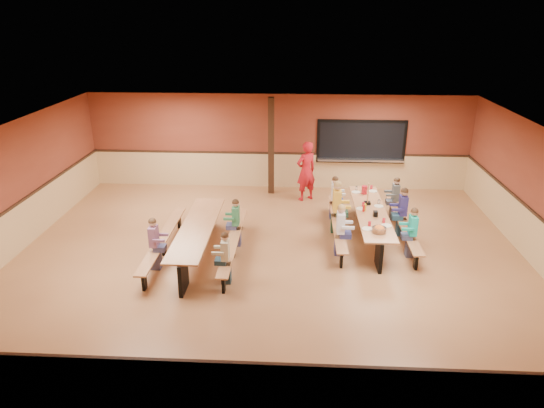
{
  "coord_description": "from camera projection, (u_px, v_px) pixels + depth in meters",
  "views": [
    {
      "loc": [
        0.62,
        -9.98,
        5.37
      ],
      "look_at": [
        0.04,
        0.55,
        1.15
      ],
      "focal_mm": 32.0,
      "sensor_mm": 36.0,
      "label": 1
    }
  ],
  "objects": [
    {
      "name": "seated_child_grey_left",
      "position": [
        334.0,
        198.0,
        13.26
      ],
      "size": [
        0.36,
        0.3,
        1.2
      ],
      "primitive_type": null,
      "color": "white",
      "rests_on": "ground"
    },
    {
      "name": "seated_child_tan_sec",
      "position": [
        226.0,
        258.0,
        10.08
      ],
      "size": [
        0.34,
        0.28,
        1.15
      ],
      "primitive_type": null,
      "color": "beige",
      "rests_on": "ground"
    },
    {
      "name": "ground",
      "position": [
        269.0,
        258.0,
        11.28
      ],
      "size": [
        12.0,
        12.0,
        0.0
      ],
      "primitive_type": "plane",
      "color": "#99603A",
      "rests_on": "ground"
    },
    {
      "name": "condiment_ketchup",
      "position": [
        364.0,
        208.0,
        11.98
      ],
      "size": [
        0.06,
        0.06,
        0.17
      ],
      "primitive_type": "cylinder",
      "color": "#B2140F",
      "rests_on": "cafeteria_table_main"
    },
    {
      "name": "standing_woman",
      "position": [
        306.0,
        171.0,
        14.47
      ],
      "size": [
        0.79,
        0.73,
        1.81
      ],
      "primitive_type": "imported",
      "rotation": [
        0.0,
        0.0,
        3.72
      ],
      "color": "red",
      "rests_on": "ground"
    },
    {
      "name": "seated_child_white_left",
      "position": [
        340.0,
        230.0,
        11.26
      ],
      "size": [
        0.39,
        0.32,
        1.25
      ],
      "primitive_type": null,
      "color": "white",
      "rests_on": "ground"
    },
    {
      "name": "seated_adult_yellow",
      "position": [
        337.0,
        207.0,
        12.42
      ],
      "size": [
        0.44,
        0.36,
        1.36
      ],
      "primitive_type": null,
      "color": "yellow",
      "rests_on": "ground"
    },
    {
      "name": "room_envelope",
      "position": [
        269.0,
        232.0,
        11.02
      ],
      "size": [
        12.04,
        10.04,
        3.02
      ],
      "color": "brown",
      "rests_on": "ground"
    },
    {
      "name": "structural_post",
      "position": [
        271.0,
        147.0,
        14.81
      ],
      "size": [
        0.18,
        0.18,
        3.0
      ],
      "primitive_type": "cube",
      "color": "black",
      "rests_on": "ground"
    },
    {
      "name": "seated_child_green_sec",
      "position": [
        236.0,
        223.0,
        11.71
      ],
      "size": [
        0.36,
        0.29,
        1.19
      ],
      "primitive_type": null,
      "color": "#388254",
      "rests_on": "ground"
    },
    {
      "name": "condiment_mustard",
      "position": [
        365.0,
        207.0,
        12.04
      ],
      "size": [
        0.06,
        0.06,
        0.17
      ],
      "primitive_type": "cylinder",
      "color": "yellow",
      "rests_on": "cafeteria_table_main"
    },
    {
      "name": "chip_bowl",
      "position": [
        379.0,
        229.0,
        10.84
      ],
      "size": [
        0.32,
        0.32,
        0.15
      ],
      "primitive_type": null,
      "color": "orange",
      "rests_on": "cafeteria_table_main"
    },
    {
      "name": "cafeteria_table_second",
      "position": [
        198.0,
        235.0,
        11.24
      ],
      "size": [
        1.91,
        3.7,
        0.74
      ],
      "color": "#AF7045",
      "rests_on": "ground"
    },
    {
      "name": "seated_child_char_right",
      "position": [
        395.0,
        199.0,
        13.19
      ],
      "size": [
        0.36,
        0.3,
        1.2
      ],
      "primitive_type": null,
      "color": "#4E5558",
      "rests_on": "ground"
    },
    {
      "name": "place_settings",
      "position": [
        371.0,
        209.0,
        12.02
      ],
      "size": [
        0.65,
        3.3,
        0.11
      ],
      "primitive_type": null,
      "color": "beige",
      "rests_on": "cafeteria_table_main"
    },
    {
      "name": "seated_child_purple_sec",
      "position": [
        154.0,
        244.0,
        10.64
      ],
      "size": [
        0.36,
        0.3,
        1.2
      ],
      "primitive_type": null,
      "color": "#825276",
      "rests_on": "ground"
    },
    {
      "name": "napkin_dispenser",
      "position": [
        375.0,
        214.0,
        11.7
      ],
      "size": [
        0.1,
        0.14,
        0.13
      ],
      "primitive_type": "cube",
      "color": "black",
      "rests_on": "cafeteria_table_main"
    },
    {
      "name": "punch_pitcher",
      "position": [
        364.0,
        190.0,
        13.12
      ],
      "size": [
        0.16,
        0.16,
        0.22
      ],
      "primitive_type": "cylinder",
      "color": "red",
      "rests_on": "cafeteria_table_main"
    },
    {
      "name": "table_paddle",
      "position": [
        368.0,
        199.0,
        12.41
      ],
      "size": [
        0.16,
        0.16,
        0.56
      ],
      "color": "black",
      "rests_on": "cafeteria_table_main"
    },
    {
      "name": "seated_child_navy_right",
      "position": [
        402.0,
        212.0,
        12.24
      ],
      "size": [
        0.4,
        0.32,
        1.26
      ],
      "primitive_type": null,
      "color": "navy",
      "rests_on": "ground"
    },
    {
      "name": "seated_child_teal_right",
      "position": [
        412.0,
        233.0,
        11.17
      ],
      "size": [
        0.36,
        0.3,
        1.2
      ],
      "primitive_type": null,
      "color": "#18AE9A",
      "rests_on": "ground"
    },
    {
      "name": "kitchen_pass_through",
      "position": [
        361.0,
        144.0,
        15.19
      ],
      "size": [
        2.78,
        0.28,
        1.38
      ],
      "color": "black",
      "rests_on": "ground"
    },
    {
      "name": "cafeteria_table_main",
      "position": [
        370.0,
        219.0,
        12.12
      ],
      "size": [
        1.91,
        3.7,
        0.74
      ],
      "color": "#AF7045",
      "rests_on": "ground"
    }
  ]
}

